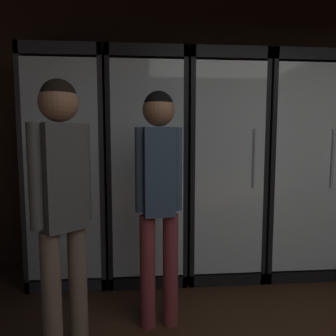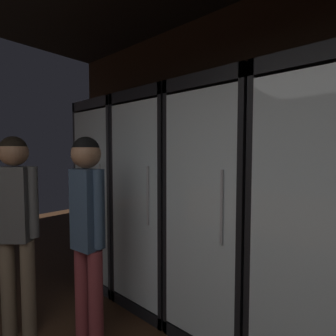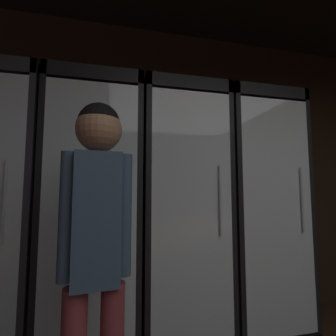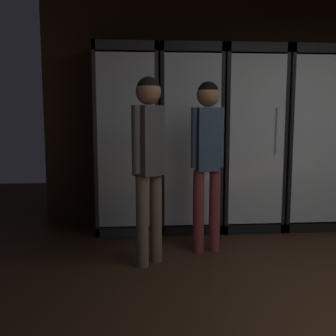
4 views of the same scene
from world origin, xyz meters
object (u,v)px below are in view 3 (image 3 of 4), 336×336
at_px(cooler_left, 94,215).
at_px(cooler_center, 180,214).
at_px(shopper_near, 96,237).
at_px(cooler_right, 254,211).

distance_m(cooler_left, cooler_center, 0.70).
distance_m(cooler_center, shopper_near, 1.06).
distance_m(cooler_left, shopper_near, 0.85).
bearing_deg(cooler_right, cooler_left, 179.97).
height_order(cooler_left, cooler_right, same).
height_order(cooler_center, shopper_near, cooler_center).
distance_m(cooler_right, shopper_near, 1.58).
relative_size(cooler_right, shopper_near, 1.28).
xyz_separation_m(cooler_left, cooler_right, (1.40, -0.00, 0.00)).
bearing_deg(cooler_center, cooler_left, 179.93).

